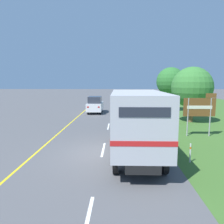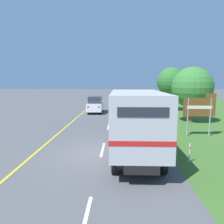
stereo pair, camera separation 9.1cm
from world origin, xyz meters
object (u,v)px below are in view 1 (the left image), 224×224
object	(u,v)px
delineator_post	(190,153)
lead_car_silver_ahead	(125,97)
roadside_tree_mid	(171,82)
roadside_tree_near	(192,87)
lead_car_white	(95,105)
horse_trailer_truck	(136,120)
highway_sign	(200,108)

from	to	relation	value
delineator_post	lead_car_silver_ahead	bearing A→B (deg)	94.13
lead_car_silver_ahead	roadside_tree_mid	size ratio (longest dim) A/B	0.73
lead_car_silver_ahead	roadside_tree_near	xyz separation A→B (m)	(5.83, -20.97, 2.39)
lead_car_white	lead_car_silver_ahead	world-z (taller)	lead_car_white
lead_car_silver_ahead	delineator_post	world-z (taller)	lead_car_silver_ahead
horse_trailer_truck	delineator_post	xyz separation A→B (m)	(2.59, -1.08, -1.43)
roadside_tree_near	roadside_tree_mid	xyz separation A→B (m)	(-0.08, 8.40, 0.55)
roadside_tree_mid	roadside_tree_near	bearing A→B (deg)	-89.43
lead_car_silver_ahead	highway_sign	world-z (taller)	highway_sign
roadside_tree_mid	lead_car_silver_ahead	bearing A→B (deg)	114.59
roadside_tree_mid	highway_sign	bearing A→B (deg)	-94.60
highway_sign	lead_car_white	bearing A→B (deg)	127.18
lead_car_white	lead_car_silver_ahead	size ratio (longest dim) A/B	0.98
lead_car_white	delineator_post	world-z (taller)	lead_car_white
lead_car_silver_ahead	roadside_tree_mid	xyz separation A→B (m)	(5.75, -12.57, 2.94)
roadside_tree_near	delineator_post	world-z (taller)	roadside_tree_near
lead_car_silver_ahead	delineator_post	distance (m)	31.93
roadside_tree_mid	horse_trailer_truck	bearing A→B (deg)	-108.37
horse_trailer_truck	roadside_tree_mid	size ratio (longest dim) A/B	1.39
highway_sign	delineator_post	xyz separation A→B (m)	(-2.33, -5.30, -1.52)
horse_trailer_truck	roadside_tree_mid	distance (m)	19.27
horse_trailer_truck	lead_car_silver_ahead	size ratio (longest dim) A/B	1.89
highway_sign	roadside_tree_mid	xyz separation A→B (m)	(1.12, 13.97, 1.89)
lead_car_silver_ahead	roadside_tree_near	distance (m)	21.90
highway_sign	roadside_tree_near	xyz separation A→B (m)	(1.21, 5.57, 1.34)
horse_trailer_truck	lead_car_white	bearing A→B (deg)	103.75
lead_car_white	roadside_tree_mid	xyz separation A→B (m)	(9.91, 2.39, 2.88)
roadside_tree_mid	delineator_post	world-z (taller)	roadside_tree_mid
horse_trailer_truck	lead_car_silver_ahead	distance (m)	30.78
highway_sign	delineator_post	distance (m)	5.99
roadside_tree_mid	delineator_post	size ratio (longest dim) A/B	6.12
horse_trailer_truck	delineator_post	world-z (taller)	horse_trailer_truck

